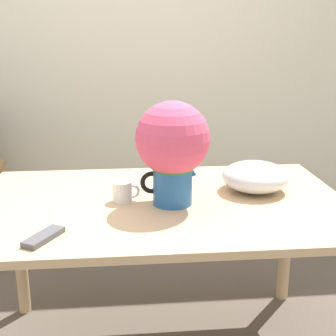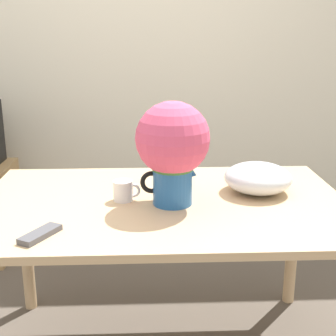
% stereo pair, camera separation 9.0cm
% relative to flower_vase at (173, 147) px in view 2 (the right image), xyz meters
% --- Properties ---
extents(wall_back, '(8.00, 0.05, 2.60)m').
position_rel_flower_vase_xyz_m(wall_back, '(-0.24, 1.61, 0.34)').
color(wall_back, '#EDE5CC').
rests_on(wall_back, ground_plane).
extents(table, '(1.48, 0.95, 0.73)m').
position_rel_flower_vase_xyz_m(table, '(-0.04, 0.04, -0.32)').
color(table, tan).
rests_on(table, ground_plane).
extents(flower_vase, '(0.29, 0.29, 0.41)m').
position_rel_flower_vase_xyz_m(flower_vase, '(0.00, 0.00, 0.00)').
color(flower_vase, '#235B9E').
rests_on(flower_vase, table).
extents(coffee_mug, '(0.11, 0.08, 0.08)m').
position_rel_flower_vase_xyz_m(coffee_mug, '(-0.19, 0.04, -0.19)').
color(coffee_mug, white).
rests_on(coffee_mug, table).
extents(white_bowl, '(0.28, 0.28, 0.13)m').
position_rel_flower_vase_xyz_m(white_bowl, '(0.37, 0.12, -0.17)').
color(white_bowl, silver).
rests_on(white_bowl, table).
extents(remote_control, '(0.13, 0.17, 0.02)m').
position_rel_flower_vase_xyz_m(remote_control, '(-0.45, -0.29, -0.22)').
color(remote_control, '#4C4C51').
rests_on(remote_control, table).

